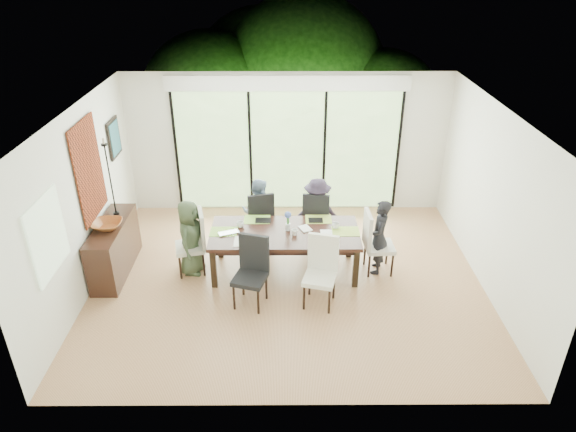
{
  "coord_description": "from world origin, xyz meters",
  "views": [
    {
      "loc": [
        -0.04,
        -6.68,
        4.67
      ],
      "look_at": [
        0.0,
        0.25,
        1.0
      ],
      "focal_mm": 32.0,
      "sensor_mm": 36.0,
      "label": 1
    }
  ],
  "objects_px": {
    "chair_left_end": "(189,243)",
    "cup_b": "(294,232)",
    "table_top": "(285,233)",
    "cup_c": "(336,226)",
    "bowl": "(107,225)",
    "chair_near_left": "(250,274)",
    "person_far_left": "(258,213)",
    "cup_a": "(240,224)",
    "person_right_end": "(379,237)",
    "person_far_right": "(317,213)",
    "chair_far_right": "(317,217)",
    "laptop": "(229,234)",
    "chair_right_end": "(380,242)",
    "vase": "(288,227)",
    "chair_far_left": "(259,217)",
    "chair_near_right": "(320,274)",
    "sideboard": "(114,248)"
  },
  "relations": [
    {
      "from": "person_right_end",
      "to": "vase",
      "type": "relative_size",
      "value": 10.75
    },
    {
      "from": "chair_left_end",
      "to": "chair_far_right",
      "type": "height_order",
      "value": "same"
    },
    {
      "from": "table_top",
      "to": "chair_near_right",
      "type": "distance_m",
      "value": 1.02
    },
    {
      "from": "chair_near_left",
      "to": "person_far_left",
      "type": "bearing_deg",
      "value": 104.85
    },
    {
      "from": "chair_near_left",
      "to": "person_far_right",
      "type": "relative_size",
      "value": 0.85
    },
    {
      "from": "table_top",
      "to": "bowl",
      "type": "height_order",
      "value": "bowl"
    },
    {
      "from": "laptop",
      "to": "bowl",
      "type": "height_order",
      "value": "bowl"
    },
    {
      "from": "person_right_end",
      "to": "person_far_right",
      "type": "height_order",
      "value": "same"
    },
    {
      "from": "chair_far_left",
      "to": "cup_b",
      "type": "distance_m",
      "value": 1.15
    },
    {
      "from": "chair_far_right",
      "to": "chair_near_left",
      "type": "distance_m",
      "value": 2.02
    },
    {
      "from": "chair_far_left",
      "to": "bowl",
      "type": "relative_size",
      "value": 2.39
    },
    {
      "from": "person_far_left",
      "to": "cup_a",
      "type": "distance_m",
      "value": 0.74
    },
    {
      "from": "chair_right_end",
      "to": "sideboard",
      "type": "relative_size",
      "value": 0.71
    },
    {
      "from": "chair_far_left",
      "to": "table_top",
      "type": "bearing_deg",
      "value": 102.02
    },
    {
      "from": "cup_c",
      "to": "cup_a",
      "type": "bearing_deg",
      "value": 178.09
    },
    {
      "from": "table_top",
      "to": "cup_c",
      "type": "xyz_separation_m",
      "value": [
        0.8,
        0.1,
        0.08
      ]
    },
    {
      "from": "chair_right_end",
      "to": "vase",
      "type": "relative_size",
      "value": 9.17
    },
    {
      "from": "table_top",
      "to": "chair_near_left",
      "type": "bearing_deg",
      "value": -119.89
    },
    {
      "from": "cup_c",
      "to": "bowl",
      "type": "relative_size",
      "value": 0.27
    },
    {
      "from": "cup_a",
      "to": "cup_c",
      "type": "xyz_separation_m",
      "value": [
        1.5,
        -0.05,
        0.0
      ]
    },
    {
      "from": "chair_far_right",
      "to": "person_far_left",
      "type": "height_order",
      "value": "person_far_left"
    },
    {
      "from": "cup_c",
      "to": "chair_far_right",
      "type": "bearing_deg",
      "value": 108.43
    },
    {
      "from": "chair_left_end",
      "to": "cup_b",
      "type": "relative_size",
      "value": 11.0
    },
    {
      "from": "chair_far_left",
      "to": "person_right_end",
      "type": "distance_m",
      "value": 2.11
    },
    {
      "from": "vase",
      "to": "cup_a",
      "type": "relative_size",
      "value": 0.97
    },
    {
      "from": "chair_far_left",
      "to": "cup_b",
      "type": "bearing_deg",
      "value": 106.4
    },
    {
      "from": "chair_left_end",
      "to": "person_right_end",
      "type": "distance_m",
      "value": 2.98
    },
    {
      "from": "table_top",
      "to": "cup_b",
      "type": "xyz_separation_m",
      "value": [
        0.15,
        -0.1,
        0.07
      ]
    },
    {
      "from": "chair_left_end",
      "to": "chair_far_right",
      "type": "bearing_deg",
      "value": 99.17
    },
    {
      "from": "cup_b",
      "to": "person_right_end",
      "type": "bearing_deg",
      "value": 4.3
    },
    {
      "from": "table_top",
      "to": "cup_a",
      "type": "xyz_separation_m",
      "value": [
        -0.7,
        0.15,
        0.08
      ]
    },
    {
      "from": "chair_far_right",
      "to": "person_far_right",
      "type": "height_order",
      "value": "person_far_right"
    },
    {
      "from": "chair_left_end",
      "to": "chair_near_right",
      "type": "distance_m",
      "value": 2.18
    },
    {
      "from": "vase",
      "to": "cup_c",
      "type": "bearing_deg",
      "value": 3.81
    },
    {
      "from": "chair_far_right",
      "to": "cup_b",
      "type": "xyz_separation_m",
      "value": [
        -0.4,
        -0.95,
        0.24
      ]
    },
    {
      "from": "chair_near_right",
      "to": "table_top",
      "type": "bearing_deg",
      "value": 134.98
    },
    {
      "from": "chair_left_end",
      "to": "cup_b",
      "type": "height_order",
      "value": "chair_left_end"
    },
    {
      "from": "chair_left_end",
      "to": "laptop",
      "type": "bearing_deg",
      "value": 67.91
    },
    {
      "from": "chair_far_left",
      "to": "person_far_left",
      "type": "xyz_separation_m",
      "value": [
        0.0,
        -0.02,
        0.09
      ]
    },
    {
      "from": "chair_far_left",
      "to": "person_right_end",
      "type": "bearing_deg",
      "value": 140.35
    },
    {
      "from": "chair_near_left",
      "to": "sideboard",
      "type": "bearing_deg",
      "value": 174.48
    },
    {
      "from": "chair_right_end",
      "to": "vase",
      "type": "distance_m",
      "value": 1.47
    },
    {
      "from": "table_top",
      "to": "bowl",
      "type": "bearing_deg",
      "value": -178.41
    },
    {
      "from": "cup_c",
      "to": "chair_right_end",
      "type": "bearing_deg",
      "value": -8.13
    },
    {
      "from": "chair_near_right",
      "to": "person_right_end",
      "type": "bearing_deg",
      "value": 56.69
    },
    {
      "from": "person_far_left",
      "to": "chair_right_end",
      "type": "bearing_deg",
      "value": 171.9
    },
    {
      "from": "vase",
      "to": "cup_c",
      "type": "xyz_separation_m",
      "value": [
        0.75,
        0.05,
        -0.01
      ]
    },
    {
      "from": "person_right_end",
      "to": "cup_a",
      "type": "xyz_separation_m",
      "value": [
        -2.18,
        0.15,
        0.15
      ]
    },
    {
      "from": "bowl",
      "to": "chair_near_left",
      "type": "bearing_deg",
      "value": -19.79
    },
    {
      "from": "chair_right_end",
      "to": "chair_near_left",
      "type": "xyz_separation_m",
      "value": [
        -2.0,
        -0.87,
        0.0
      ]
    }
  ]
}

